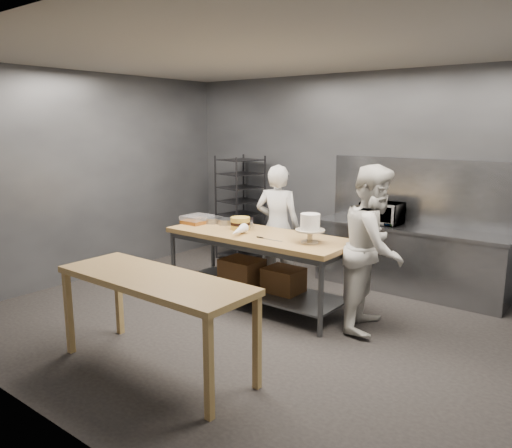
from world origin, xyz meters
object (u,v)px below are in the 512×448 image
at_px(work_table, 259,261).
at_px(speed_rack, 240,209).
at_px(microwave, 382,213).
at_px(near_counter, 154,286).
at_px(frosted_cake_stand, 310,225).
at_px(chef_right, 374,248).
at_px(chef_behind, 278,227).
at_px(layer_cake, 240,223).

bearing_deg(work_table, speed_rack, 135.56).
xyz_separation_m(speed_rack, microwave, (2.49, 0.08, 0.19)).
height_order(near_counter, frosted_cake_stand, frosted_cake_stand).
height_order(near_counter, chef_right, chef_right).
xyz_separation_m(near_counter, chef_behind, (-0.55, 2.70, 0.05)).
bearing_deg(chef_behind, chef_right, 144.56).
distance_m(chef_right, layer_cake, 1.80).
distance_m(chef_right, microwave, 1.57).
bearing_deg(layer_cake, near_counter, -72.08).
height_order(near_counter, microwave, microwave).
bearing_deg(chef_behind, near_counter, 84.04).
bearing_deg(near_counter, speed_rack, 118.41).
bearing_deg(layer_cake, frosted_cake_stand, -4.68).
relative_size(work_table, frosted_cake_stand, 7.06).
relative_size(work_table, chef_right, 1.31).
relative_size(chef_behind, layer_cake, 6.86).
bearing_deg(speed_rack, near_counter, -61.59).
bearing_deg(chef_behind, frosted_cake_stand, 124.93).
distance_m(chef_behind, chef_right, 1.78).
bearing_deg(layer_cake, speed_rack, 129.70).
relative_size(speed_rack, frosted_cake_stand, 5.15).
xyz_separation_m(work_table, chef_right, (1.45, 0.19, 0.35)).
xyz_separation_m(speed_rack, frosted_cake_stand, (2.36, -1.60, 0.27)).
xyz_separation_m(chef_behind, frosted_cake_stand, (1.00, -0.78, 0.27)).
relative_size(near_counter, frosted_cake_stand, 5.88).
relative_size(chef_behind, frosted_cake_stand, 5.06).
distance_m(near_counter, speed_rack, 4.01).
distance_m(chef_behind, microwave, 1.46).
bearing_deg(microwave, frosted_cake_stand, -94.17).
height_order(near_counter, layer_cake, layer_cake).
bearing_deg(speed_rack, microwave, 1.84).
bearing_deg(layer_cake, chef_behind, 81.29).
distance_m(work_table, chef_right, 1.50).
distance_m(speed_rack, frosted_cake_stand, 2.87).
xyz_separation_m(chef_right, frosted_cake_stand, (-0.68, -0.23, 0.21)).
height_order(work_table, chef_right, chef_right).
bearing_deg(microwave, speed_rack, -178.16).
relative_size(microwave, layer_cake, 2.16).
relative_size(speed_rack, microwave, 3.23).
xyz_separation_m(speed_rack, layer_cake, (1.26, -1.51, 0.14)).
bearing_deg(speed_rack, chef_right, -24.31).
relative_size(speed_rack, chef_behind, 1.02).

